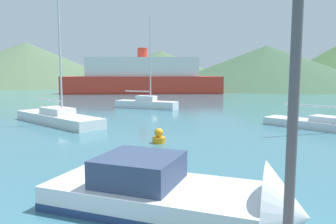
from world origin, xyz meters
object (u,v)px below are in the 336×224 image
Objects in this scene: sailboat_inner at (58,117)px; ferry_distant at (143,78)px; buoy_marker at (159,137)px; sailboat_middle at (333,124)px; motorboat_near at (184,198)px; sailboat_outer at (146,103)px.

ferry_distant is (-3.08, 33.29, 2.11)m from sailboat_inner.
sailboat_middle is at bearing 29.09° from buoy_marker.
sailboat_inner is at bearing -141.84° from sailboat_middle.
ferry_distant is (-13.25, 45.61, 2.20)m from motorboat_near.
sailboat_middle is 10.61m from buoy_marker.
sailboat_outer is at bearing 116.56° from motorboat_near.
sailboat_outer is at bearing -88.23° from ferry_distant.
sailboat_inner is 1.26× the size of sailboat_outer.
sailboat_inner is 15.15× the size of buoy_marker.
motorboat_near is 23.61m from sailboat_outer.
ferry_distant reaches higher than motorboat_near.
buoy_marker is at bearing -61.62° from sailboat_outer.
buoy_marker is (-9.27, -5.16, -0.10)m from sailboat_middle.
ferry_distant is at bearing 117.59° from sailboat_outer.
motorboat_near is 0.76× the size of sailboat_outer.
sailboat_middle reaches higher than ferry_distant.
sailboat_outer is (-13.74, 9.85, 0.10)m from sailboat_middle.
sailboat_inner is at bearing 139.49° from motorboat_near.
sailboat_middle is at bearing 34.07° from sailboat_inner.
buoy_marker is (4.47, -15.00, -0.20)m from sailboat_outer.
motorboat_near is 0.60× the size of sailboat_inner.
sailboat_outer is 0.32× the size of ferry_distant.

